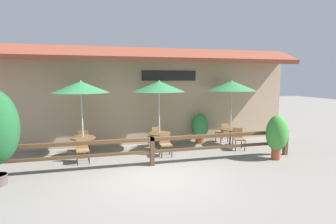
% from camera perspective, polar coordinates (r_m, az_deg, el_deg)
% --- Properties ---
extents(ground_plane, '(60.00, 60.00, 0.00)m').
position_cam_1_polar(ground_plane, '(7.94, -2.00, -13.92)').
color(ground_plane, gray).
extents(building_facade, '(14.28, 1.49, 4.23)m').
position_cam_1_polar(building_facade, '(11.47, -6.35, 3.70)').
color(building_facade, tan).
rests_on(building_facade, ground).
extents(patio_railing, '(10.40, 0.14, 0.95)m').
position_cam_1_polar(patio_railing, '(8.71, -3.48, -7.20)').
color(patio_railing, brown).
rests_on(patio_railing, ground).
extents(patio_umbrella_near, '(2.03, 2.03, 2.81)m').
position_cam_1_polar(patio_umbrella_near, '(9.93, -18.44, 5.16)').
color(patio_umbrella_near, '#B7B2A8').
rests_on(patio_umbrella_near, ground).
extents(dining_table_near, '(0.90, 0.90, 0.74)m').
position_cam_1_polar(dining_table_near, '(10.19, -17.99, -6.01)').
color(dining_table_near, brown).
rests_on(dining_table_near, ground).
extents(chair_near_streetside, '(0.47, 0.47, 0.87)m').
position_cam_1_polar(chair_near_streetside, '(9.52, -18.11, -7.57)').
color(chair_near_streetside, olive).
rests_on(chair_near_streetside, ground).
extents(chair_near_wallside, '(0.43, 0.43, 0.87)m').
position_cam_1_polar(chair_near_wallside, '(10.90, -17.93, -5.70)').
color(chair_near_wallside, olive).
rests_on(chair_near_wallside, ground).
extents(patio_umbrella_middle, '(2.03, 2.03, 2.81)m').
position_cam_1_polar(patio_umbrella_middle, '(10.18, -1.96, 5.57)').
color(patio_umbrella_middle, '#B7B2A8').
rests_on(patio_umbrella_middle, ground).
extents(dining_table_middle, '(0.90, 0.90, 0.74)m').
position_cam_1_polar(dining_table_middle, '(10.43, -1.92, -5.35)').
color(dining_table_middle, brown).
rests_on(dining_table_middle, ground).
extents(chair_middle_streetside, '(0.43, 0.43, 0.87)m').
position_cam_1_polar(chair_middle_streetside, '(9.81, -0.58, -6.77)').
color(chair_middle_streetside, olive).
rests_on(chair_middle_streetside, ground).
extents(chair_middle_wallside, '(0.51, 0.51, 0.87)m').
position_cam_1_polar(chair_middle_wallside, '(11.11, -2.92, -5.10)').
color(chair_middle_wallside, olive).
rests_on(chair_middle_wallside, ground).
extents(patio_umbrella_far, '(2.03, 2.03, 2.81)m').
position_cam_1_polar(patio_umbrella_far, '(11.35, 13.70, 5.54)').
color(patio_umbrella_far, '#B7B2A8').
rests_on(patio_umbrella_far, ground).
extents(dining_table_far, '(0.90, 0.90, 0.74)m').
position_cam_1_polar(dining_table_far, '(11.57, 13.40, -4.28)').
color(dining_table_far, brown).
rests_on(dining_table_far, ground).
extents(chair_far_streetside, '(0.49, 0.49, 0.87)m').
position_cam_1_polar(chair_far_streetside, '(11.05, 15.07, -5.42)').
color(chair_far_streetside, olive).
rests_on(chair_far_streetside, ground).
extents(chair_far_wallside, '(0.50, 0.50, 0.87)m').
position_cam_1_polar(chair_far_wallside, '(12.14, 11.82, -4.19)').
color(chair_far_wallside, olive).
rests_on(chair_far_wallside, ground).
extents(potted_plant_tall_tropical, '(0.79, 0.71, 1.59)m').
position_cam_1_polar(potted_plant_tall_tropical, '(10.08, 22.64, -4.51)').
color(potted_plant_tall_tropical, '#9E4C33').
rests_on(potted_plant_tall_tropical, ground).
extents(potted_plant_corner_fern, '(0.75, 0.67, 1.34)m').
position_cam_1_polar(potted_plant_corner_fern, '(11.78, 6.99, -3.38)').
color(potted_plant_corner_fern, '#9E4C33').
rests_on(potted_plant_corner_fern, ground).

